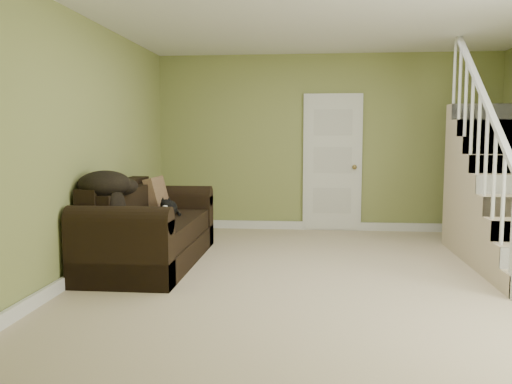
% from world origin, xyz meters
% --- Properties ---
extents(floor, '(5.00, 5.50, 0.01)m').
position_xyz_m(floor, '(0.00, 0.00, 0.00)').
color(floor, '#C1AF8B').
rests_on(floor, ground).
extents(ceiling, '(5.00, 5.50, 0.01)m').
position_xyz_m(ceiling, '(0.00, 0.00, 2.60)').
color(ceiling, white).
rests_on(ceiling, wall_back).
extents(wall_back, '(5.00, 0.04, 2.60)m').
position_xyz_m(wall_back, '(0.00, 2.75, 1.30)').
color(wall_back, '#88924F').
rests_on(wall_back, floor).
extents(wall_front, '(5.00, 0.04, 2.60)m').
position_xyz_m(wall_front, '(0.00, -2.75, 1.30)').
color(wall_front, '#88924F').
rests_on(wall_front, floor).
extents(wall_left, '(0.04, 5.50, 2.60)m').
position_xyz_m(wall_left, '(-2.50, 0.00, 1.30)').
color(wall_left, '#88924F').
rests_on(wall_left, floor).
extents(baseboard_back, '(5.00, 0.04, 0.12)m').
position_xyz_m(baseboard_back, '(0.00, 2.72, 0.06)').
color(baseboard_back, white).
rests_on(baseboard_back, floor).
extents(baseboard_left, '(0.04, 5.50, 0.12)m').
position_xyz_m(baseboard_left, '(-2.47, 0.00, 0.06)').
color(baseboard_left, white).
rests_on(baseboard_left, floor).
extents(door, '(0.86, 0.12, 2.02)m').
position_xyz_m(door, '(0.10, 2.71, 1.01)').
color(door, white).
rests_on(door, floor).
extents(staircase, '(1.00, 2.51, 2.82)m').
position_xyz_m(staircase, '(1.99, 0.97, 0.64)').
color(staircase, '#C1AF8B').
rests_on(staircase, floor).
extents(sofa, '(0.98, 2.27, 0.90)m').
position_xyz_m(sofa, '(-2.02, 0.40, 0.34)').
color(sofa, black).
rests_on(sofa, floor).
extents(side_table, '(0.56, 0.56, 0.76)m').
position_xyz_m(side_table, '(-2.15, 1.49, 0.28)').
color(side_table, black).
rests_on(side_table, floor).
extents(cat, '(0.26, 0.51, 0.25)m').
position_xyz_m(cat, '(-1.84, 0.64, 0.58)').
color(cat, black).
rests_on(cat, sofa).
extents(banana, '(0.11, 0.18, 0.05)m').
position_xyz_m(banana, '(-1.85, -0.15, 0.51)').
color(banana, gold).
rests_on(banana, sofa).
extents(throw_pillow, '(0.24, 0.46, 0.46)m').
position_xyz_m(throw_pillow, '(-2.08, 1.04, 0.68)').
color(throw_pillow, '#492D1D').
rests_on(throw_pillow, sofa).
extents(throw_blanket, '(0.66, 0.76, 0.27)m').
position_xyz_m(throw_blanket, '(-2.27, -0.16, 0.93)').
color(throw_blanket, black).
rests_on(throw_blanket, sofa).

